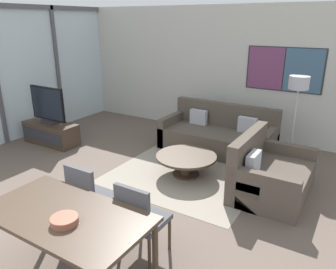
# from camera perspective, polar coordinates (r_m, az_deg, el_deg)

# --- Properties ---
(wall_back) EXTENTS (7.99, 0.09, 2.80)m
(wall_back) POSITION_cam_1_polar(r_m,az_deg,el_deg) (7.52, 9.06, 10.84)
(wall_back) COLOR silver
(wall_back) RESTS_ON ground_plane
(area_rug) EXTENTS (2.38, 2.15, 0.01)m
(area_rug) POSITION_cam_1_polar(r_m,az_deg,el_deg) (5.60, 3.13, -6.99)
(area_rug) COLOR gray
(area_rug) RESTS_ON ground_plane
(tv_console) EXTENTS (1.24, 0.49, 0.45)m
(tv_console) POSITION_cam_1_polar(r_m,az_deg,el_deg) (7.33, -19.68, 0.22)
(tv_console) COLOR #423326
(tv_console) RESTS_ON ground_plane
(television) EXTENTS (0.93, 0.20, 0.76)m
(television) POSITION_cam_1_polar(r_m,az_deg,el_deg) (7.17, -20.21, 4.74)
(television) COLOR #2D2D33
(television) RESTS_ON tv_console
(sofa_main) EXTENTS (2.19, 0.98, 0.90)m
(sofa_main) POSITION_cam_1_polar(r_m,az_deg,el_deg) (6.63, 8.81, -0.32)
(sofa_main) COLOR #51473D
(sofa_main) RESTS_ON ground_plane
(sofa_side) EXTENTS (0.98, 1.40, 0.90)m
(sofa_side) POSITION_cam_1_polar(r_m,az_deg,el_deg) (5.16, 16.89, -6.82)
(sofa_side) COLOR #51473D
(sofa_side) RESTS_ON ground_plane
(coffee_table) EXTENTS (1.01, 1.01, 0.36)m
(coffee_table) POSITION_cam_1_polar(r_m,az_deg,el_deg) (5.49, 3.18, -4.49)
(coffee_table) COLOR #423326
(coffee_table) RESTS_ON ground_plane
(dining_table) EXTENTS (1.64, 0.87, 0.77)m
(dining_table) POSITION_cam_1_polar(r_m,az_deg,el_deg) (3.34, -17.33, -14.11)
(dining_table) COLOR #423326
(dining_table) RESTS_ON ground_plane
(dining_chair_left) EXTENTS (0.46, 0.46, 0.91)m
(dining_chair_left) POSITION_cam_1_polar(r_m,az_deg,el_deg) (4.07, -13.64, -10.19)
(dining_chair_left) COLOR #4C4C51
(dining_chair_left) RESTS_ON ground_plane
(dining_chair_centre) EXTENTS (0.46, 0.46, 0.91)m
(dining_chair_centre) POSITION_cam_1_polar(r_m,az_deg,el_deg) (3.58, -4.95, -14.09)
(dining_chair_centre) COLOR #4C4C51
(dining_chair_centre) RESTS_ON ground_plane
(fruit_bowl) EXTENTS (0.25, 0.25, 0.06)m
(fruit_bowl) POSITION_cam_1_polar(r_m,az_deg,el_deg) (3.14, -17.59, -13.98)
(fruit_bowl) COLOR #995642
(fruit_bowl) RESTS_ON dining_table
(floor_lamp) EXTENTS (0.33, 0.33, 1.61)m
(floor_lamp) POSITION_cam_1_polar(r_m,az_deg,el_deg) (5.96, 21.70, 7.09)
(floor_lamp) COLOR #2D2D33
(floor_lamp) RESTS_ON ground_plane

